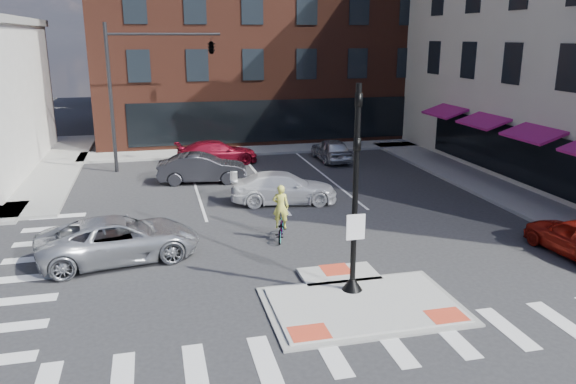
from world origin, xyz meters
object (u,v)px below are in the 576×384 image
object	(u,v)px
silver_suv	(119,239)
bg_car_red	(217,153)
bg_car_dark	(202,168)
white_pickup	(284,188)
bg_car_silver	(331,150)
cyclist	(281,221)

from	to	relation	value
silver_suv	bg_car_red	world-z (taller)	silver_suv
bg_car_dark	bg_car_red	distance (m)	4.28
white_pickup	bg_car_silver	xyz separation A→B (m)	(4.82, 7.94, -0.01)
white_pickup	bg_car_silver	distance (m)	9.29
bg_car_dark	bg_car_silver	world-z (taller)	bg_car_dark
bg_car_dark	bg_car_silver	size ratio (longest dim) A/B	1.13
silver_suv	bg_car_silver	size ratio (longest dim) A/B	1.32
bg_car_silver	white_pickup	bearing A→B (deg)	57.94
bg_car_silver	bg_car_dark	bearing A→B (deg)	21.95
silver_suv	cyclist	bearing A→B (deg)	-93.20
bg_car_silver	silver_suv	bearing A→B (deg)	47.61
white_pickup	bg_car_red	xyz separation A→B (m)	(-2.00, 8.67, -0.01)
bg_car_dark	cyclist	distance (m)	9.41
bg_car_dark	cyclist	size ratio (longest dim) A/B	2.16
bg_car_silver	cyclist	distance (m)	13.93
bg_car_dark	bg_car_red	size ratio (longest dim) A/B	0.95
bg_car_silver	cyclist	bearing A→B (deg)	63.61
bg_car_red	bg_car_dark	bearing A→B (deg)	156.59
bg_car_dark	white_pickup	bearing A→B (deg)	-137.84
silver_suv	bg_car_red	size ratio (longest dim) A/B	1.12
bg_car_red	cyclist	world-z (taller)	cyclist
bg_car_dark	cyclist	bearing A→B (deg)	-160.66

